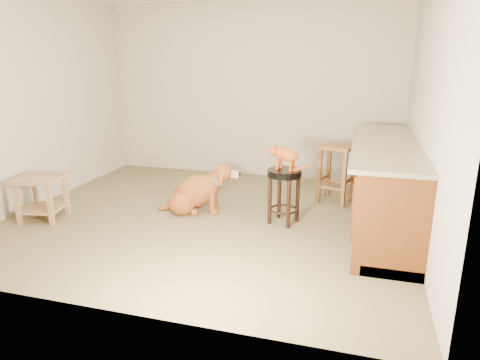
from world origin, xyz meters
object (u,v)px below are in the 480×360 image
(wood_stool, at_px, (336,172))
(golden_retriever, at_px, (196,193))
(side_table, at_px, (41,191))
(padded_stool, at_px, (284,185))
(tabby_kitten, at_px, (284,155))

(wood_stool, bearing_deg, golden_retriever, -151.80)
(side_table, bearing_deg, golden_retriever, 24.03)
(padded_stool, height_order, wood_stool, wood_stool)
(wood_stool, height_order, golden_retriever, wood_stool)
(padded_stool, relative_size, golden_retriever, 0.62)
(side_table, bearing_deg, tabby_kitten, 13.71)
(wood_stool, relative_size, golden_retriever, 0.75)
(padded_stool, distance_m, golden_retriever, 1.10)
(padded_stool, distance_m, wood_stool, 1.05)
(golden_retriever, bearing_deg, wood_stool, 14.08)
(padded_stool, relative_size, side_table, 1.07)
(padded_stool, xyz_separation_m, golden_retriever, (-1.08, 0.07, -0.20))
(wood_stool, relative_size, tabby_kitten, 1.54)
(padded_stool, height_order, side_table, padded_stool)
(side_table, distance_m, tabby_kitten, 2.79)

